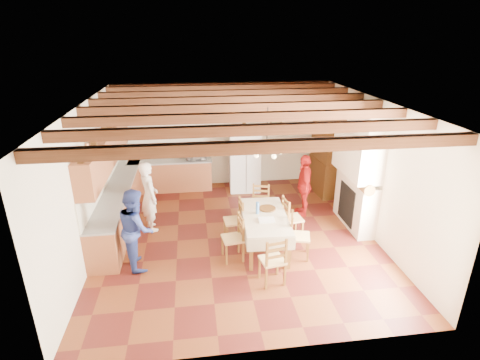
# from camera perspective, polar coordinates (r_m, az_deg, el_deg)

# --- Properties ---
(floor) EXTENTS (6.00, 6.50, 0.02)m
(floor) POSITION_cam_1_polar(r_m,az_deg,el_deg) (8.52, -0.40, -8.67)
(floor) COLOR #4C1713
(floor) RESTS_ON ground
(ceiling) EXTENTS (6.00, 6.50, 0.02)m
(ceiling) POSITION_cam_1_polar(r_m,az_deg,el_deg) (7.46, -0.47, 11.75)
(ceiling) COLOR white
(ceiling) RESTS_ON ground
(wall_back) EXTENTS (6.00, 0.02, 3.00)m
(wall_back) POSITION_cam_1_polar(r_m,az_deg,el_deg) (10.95, -2.58, 6.90)
(wall_back) COLOR beige
(wall_back) RESTS_ON ground
(wall_front) EXTENTS (6.00, 0.02, 3.00)m
(wall_front) POSITION_cam_1_polar(r_m,az_deg,el_deg) (5.00, 4.36, -12.52)
(wall_front) COLOR beige
(wall_front) RESTS_ON ground
(wall_left) EXTENTS (0.02, 6.50, 3.00)m
(wall_left) POSITION_cam_1_polar(r_m,az_deg,el_deg) (8.09, -22.10, -0.22)
(wall_left) COLOR beige
(wall_left) RESTS_ON ground
(wall_right) EXTENTS (0.02, 6.50, 3.00)m
(wall_right) POSITION_cam_1_polar(r_m,az_deg,el_deg) (8.74, 19.55, 1.73)
(wall_right) COLOR beige
(wall_right) RESTS_ON ground
(ceiling_beams) EXTENTS (6.00, 6.30, 0.16)m
(ceiling_beams) POSITION_cam_1_polar(r_m,az_deg,el_deg) (7.48, -0.46, 10.99)
(ceiling_beams) COLOR #32180B
(ceiling_beams) RESTS_ON ground
(lower_cabinets_left) EXTENTS (0.60, 4.30, 0.86)m
(lower_cabinets_left) POSITION_cam_1_polar(r_m,az_deg,el_deg) (9.37, -17.91, -3.81)
(lower_cabinets_left) COLOR brown
(lower_cabinets_left) RESTS_ON ground
(lower_cabinets_back) EXTENTS (2.30, 0.60, 0.86)m
(lower_cabinets_back) POSITION_cam_1_polar(r_m,az_deg,el_deg) (10.97, -10.43, 0.70)
(lower_cabinets_back) COLOR brown
(lower_cabinets_back) RESTS_ON ground
(countertop_left) EXTENTS (0.62, 4.30, 0.04)m
(countertop_left) POSITION_cam_1_polar(r_m,az_deg,el_deg) (9.19, -18.23, -1.28)
(countertop_left) COLOR slate
(countertop_left) RESTS_ON lower_cabinets_left
(countertop_back) EXTENTS (2.34, 0.62, 0.04)m
(countertop_back) POSITION_cam_1_polar(r_m,az_deg,el_deg) (10.82, -10.59, 2.92)
(countertop_back) COLOR slate
(countertop_back) RESTS_ON lower_cabinets_back
(backsplash_left) EXTENTS (0.03, 4.30, 0.60)m
(backsplash_left) POSITION_cam_1_polar(r_m,az_deg,el_deg) (9.14, -20.21, 0.49)
(backsplash_left) COLOR white
(backsplash_left) RESTS_ON ground
(backsplash_back) EXTENTS (2.30, 0.03, 0.60)m
(backsplash_back) POSITION_cam_1_polar(r_m,az_deg,el_deg) (10.99, -10.65, 4.97)
(backsplash_back) COLOR white
(backsplash_back) RESTS_ON ground
(upper_cabinets) EXTENTS (0.35, 4.20, 0.70)m
(upper_cabinets) POSITION_cam_1_polar(r_m,az_deg,el_deg) (8.90, -19.74, 4.44)
(upper_cabinets) COLOR brown
(upper_cabinets) RESTS_ON ground
(fireplace) EXTENTS (0.56, 1.60, 2.80)m
(fireplace) POSITION_cam_1_polar(r_m,az_deg,el_deg) (8.82, 17.23, 1.50)
(fireplace) COLOR beige
(fireplace) RESTS_ON ground
(wall_picture) EXTENTS (0.34, 0.03, 0.42)m
(wall_picture) POSITION_cam_1_polar(r_m,az_deg,el_deg) (11.08, 5.51, 8.86)
(wall_picture) COLOR #2F2312
(wall_picture) RESTS_ON ground
(refrigerator) EXTENTS (0.88, 0.74, 1.70)m
(refrigerator) POSITION_cam_1_polar(r_m,az_deg,el_deg) (10.65, 0.71, 2.83)
(refrigerator) COLOR white
(refrigerator) RESTS_ON floor
(hutch) EXTENTS (0.59, 1.25, 2.22)m
(hutch) POSITION_cam_1_polar(r_m,az_deg,el_deg) (10.64, 12.95, 3.72)
(hutch) COLOR #3D1F0C
(hutch) RESTS_ON floor
(dining_table) EXTENTS (0.99, 1.80, 0.77)m
(dining_table) POSITION_cam_1_polar(r_m,az_deg,el_deg) (7.80, 3.79, -5.94)
(dining_table) COLOR beige
(dining_table) RESTS_ON floor
(chandelier) EXTENTS (0.47, 0.47, 0.03)m
(chandelier) POSITION_cam_1_polar(r_m,az_deg,el_deg) (7.21, 4.09, 5.12)
(chandelier) COLOR black
(chandelier) RESTS_ON ground
(chair_left_near) EXTENTS (0.45, 0.47, 0.96)m
(chair_left_near) POSITION_cam_1_polar(r_m,az_deg,el_deg) (7.53, -1.14, -8.77)
(chair_left_near) COLOR brown
(chair_left_near) RESTS_ON floor
(chair_left_far) EXTENTS (0.43, 0.44, 0.96)m
(chair_left_far) POSITION_cam_1_polar(r_m,az_deg,el_deg) (8.18, -1.00, -6.12)
(chair_left_far) COLOR brown
(chair_left_far) RESTS_ON floor
(chair_right_near) EXTENTS (0.50, 0.51, 0.96)m
(chair_right_near) POSITION_cam_1_polar(r_m,az_deg,el_deg) (7.70, 9.10, -8.36)
(chair_right_near) COLOR brown
(chair_right_near) RESTS_ON floor
(chair_right_far) EXTENTS (0.45, 0.47, 0.96)m
(chair_right_far) POSITION_cam_1_polar(r_m,az_deg,el_deg) (8.37, 8.00, -5.68)
(chair_right_far) COLOR brown
(chair_right_far) RESTS_ON floor
(chair_end_near) EXTENTS (0.48, 0.47, 0.96)m
(chair_end_near) POSITION_cam_1_polar(r_m,az_deg,el_deg) (6.92, 4.96, -11.93)
(chair_end_near) COLOR brown
(chair_end_near) RESTS_ON floor
(chair_end_far) EXTENTS (0.50, 0.49, 0.96)m
(chair_end_far) POSITION_cam_1_polar(r_m,az_deg,el_deg) (8.85, 3.12, -3.89)
(chair_end_far) COLOR brown
(chair_end_far) RESTS_ON floor
(person_man) EXTENTS (0.58, 0.70, 1.64)m
(person_man) POSITION_cam_1_polar(r_m,az_deg,el_deg) (8.73, -13.66, -2.45)
(person_man) COLOR white
(person_man) RESTS_ON floor
(person_woman_blue) EXTENTS (0.80, 0.92, 1.61)m
(person_woman_blue) POSITION_cam_1_polar(r_m,az_deg,el_deg) (7.47, -15.54, -7.11)
(person_woman_blue) COLOR #2E3F8C
(person_woman_blue) RESTS_ON floor
(person_woman_red) EXTENTS (0.55, 0.97, 1.56)m
(person_woman_red) POSITION_cam_1_polar(r_m,az_deg,el_deg) (9.32, 9.73, -0.80)
(person_woman_red) COLOR #A51513
(person_woman_red) RESTS_ON floor
(microwave) EXTENTS (0.62, 0.46, 0.32)m
(microwave) POSITION_cam_1_polar(r_m,az_deg,el_deg) (10.74, -6.80, 4.02)
(microwave) COLOR silver
(microwave) RESTS_ON countertop_back
(fridge_vase) EXTENTS (0.39, 0.39, 0.34)m
(fridge_vase) POSITION_cam_1_polar(r_m,az_deg,el_deg) (10.36, 0.64, 8.16)
(fridge_vase) COLOR #3D1F0C
(fridge_vase) RESTS_ON refrigerator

